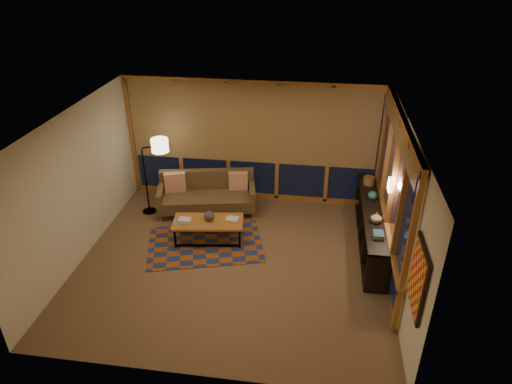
# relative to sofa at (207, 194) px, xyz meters

# --- Properties ---
(floor) EXTENTS (5.50, 5.00, 0.01)m
(floor) POSITION_rel_sofa_xyz_m (0.87, -1.69, -0.41)
(floor) COLOR brown
(floor) RESTS_ON ground
(ceiling) EXTENTS (5.50, 5.00, 0.01)m
(ceiling) POSITION_rel_sofa_xyz_m (0.87, -1.69, 2.29)
(ceiling) COLOR white
(ceiling) RESTS_ON walls
(walls) EXTENTS (5.51, 5.01, 2.70)m
(walls) POSITION_rel_sofa_xyz_m (0.87, -1.69, 0.94)
(walls) COLOR #EFE6C7
(walls) RESTS_ON floor
(window_wall_back) EXTENTS (5.30, 0.16, 2.60)m
(window_wall_back) POSITION_rel_sofa_xyz_m (0.87, 0.74, 0.94)
(window_wall_back) COLOR #A77A35
(window_wall_back) RESTS_ON walls
(window_wall_right) EXTENTS (0.16, 3.70, 2.60)m
(window_wall_right) POSITION_rel_sofa_xyz_m (3.55, -1.09, 0.94)
(window_wall_right) COLOR #A77A35
(window_wall_right) RESTS_ON walls
(wall_art) EXTENTS (0.06, 0.74, 0.94)m
(wall_art) POSITION_rel_sofa_xyz_m (3.58, -3.54, 1.04)
(wall_art) COLOR red
(wall_art) RESTS_ON walls
(wall_sconce) EXTENTS (0.12, 0.18, 0.22)m
(wall_sconce) POSITION_rel_sofa_xyz_m (3.49, -1.24, 1.14)
(wall_sconce) COLOR #FFEFB9
(wall_sconce) RESTS_ON walls
(sofa) EXTENTS (2.14, 1.20, 0.83)m
(sofa) POSITION_rel_sofa_xyz_m (0.00, 0.00, 0.00)
(sofa) COLOR brown
(sofa) RESTS_ON floor
(pillow_left) EXTENTS (0.47, 0.27, 0.44)m
(pillow_left) POSITION_rel_sofa_xyz_m (-0.69, 0.05, 0.22)
(pillow_left) COLOR #D24823
(pillow_left) RESTS_ON sofa
(pillow_right) EXTENTS (0.42, 0.19, 0.41)m
(pillow_right) POSITION_rel_sofa_xyz_m (0.62, 0.31, 0.20)
(pillow_right) COLOR #D24823
(pillow_right) RESTS_ON sofa
(area_rug) EXTENTS (2.46, 1.96, 0.01)m
(area_rug) POSITION_rel_sofa_xyz_m (0.24, -1.21, -0.41)
(area_rug) COLOR #904517
(area_rug) RESTS_ON floor
(coffee_table) EXTENTS (1.40, 0.79, 0.44)m
(coffee_table) POSITION_rel_sofa_xyz_m (0.28, -1.06, -0.19)
(coffee_table) COLOR #A77A35
(coffee_table) RESTS_ON floor
(book_stack_a) EXTENTS (0.27, 0.22, 0.08)m
(book_stack_a) POSITION_rel_sofa_xyz_m (-0.15, -1.16, 0.07)
(book_stack_a) COLOR silver
(book_stack_a) RESTS_ON coffee_table
(book_stack_b) EXTENTS (0.24, 0.20, 0.04)m
(book_stack_b) POSITION_rel_sofa_xyz_m (0.74, -0.98, 0.05)
(book_stack_b) COLOR silver
(book_stack_b) RESTS_ON coffee_table
(ceramic_pot) EXTENTS (0.21, 0.21, 0.20)m
(ceramic_pot) POSITION_rel_sofa_xyz_m (0.30, -1.03, 0.13)
(ceramic_pot) COLOR black
(ceramic_pot) RESTS_ON coffee_table
(floor_lamp) EXTENTS (0.65, 0.59, 1.62)m
(floor_lamp) POSITION_rel_sofa_xyz_m (-1.24, -0.19, 0.40)
(floor_lamp) COLOR black
(floor_lamp) RESTS_ON floor
(bookshelf) EXTENTS (0.40, 3.00, 0.75)m
(bookshelf) POSITION_rel_sofa_xyz_m (3.36, -0.69, -0.04)
(bookshelf) COLOR black
(bookshelf) RESTS_ON floor
(basket) EXTENTS (0.24, 0.24, 0.17)m
(basket) POSITION_rel_sofa_xyz_m (3.34, 0.31, 0.42)
(basket) COLOR olive
(basket) RESTS_ON bookshelf
(teal_bowl) EXTENTS (0.20, 0.20, 0.17)m
(teal_bowl) POSITION_rel_sofa_xyz_m (3.36, -0.32, 0.42)
(teal_bowl) COLOR #246A61
(teal_bowl) RESTS_ON bookshelf
(vase) EXTENTS (0.25, 0.25, 0.21)m
(vase) POSITION_rel_sofa_xyz_m (3.36, -1.16, 0.44)
(vase) COLOR tan
(vase) RESTS_ON bookshelf
(shelf_book_stack) EXTENTS (0.21, 0.26, 0.07)m
(shelf_book_stack) POSITION_rel_sofa_xyz_m (3.36, -1.60, 0.37)
(shelf_book_stack) COLOR silver
(shelf_book_stack) RESTS_ON bookshelf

